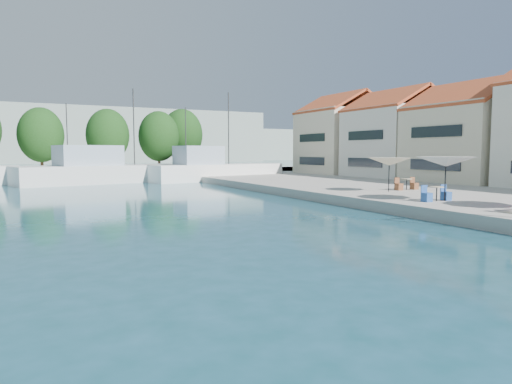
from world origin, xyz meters
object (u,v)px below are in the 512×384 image
trawler_04 (214,171)px  umbrella_white (446,162)px  umbrella_cream (389,162)px  trawler_03 (112,172)px

trawler_04 → umbrella_white: size_ratio=5.36×
umbrella_white → umbrella_cream: (1.34, 5.55, -0.11)m
trawler_04 → umbrella_cream: size_ratio=5.94×
umbrella_white → trawler_03: bearing=109.6°
trawler_04 → umbrella_white: trawler_04 is taller
trawler_03 → umbrella_cream: 29.49m
trawler_03 → umbrella_white: trawler_03 is taller
trawler_03 → trawler_04: same height
umbrella_cream → trawler_03: bearing=115.7°
umbrella_white → umbrella_cream: umbrella_white is taller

